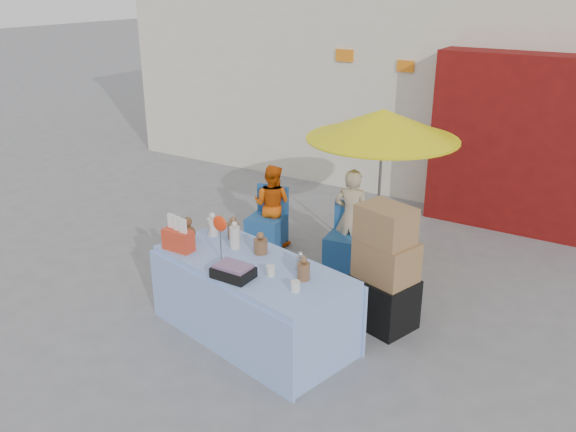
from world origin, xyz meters
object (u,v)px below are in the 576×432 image
Objects in this scene: box_stack at (385,272)px; market_table at (252,298)px; vendor_orange at (272,205)px; vendor_beige at (352,217)px; chair_right at (346,249)px; umbrella at (383,125)px; chair_left at (267,229)px.

market_table is at bearing -140.08° from box_stack.
vendor_beige reaches higher than vendor_orange.
market_table reaches higher than chair_right.
vendor_orange is 0.89× the size of vendor_beige.
vendor_orange is at bearing 151.63° from box_stack.
vendor_beige is 0.63× the size of umbrella.
vendor_orange is 0.84× the size of box_stack.
vendor_orange is 2.03m from umbrella.
box_stack reaches higher than market_table.
vendor_beige is (1.25, 0.00, 0.07)m from vendor_orange.
umbrella reaches higher than vendor_beige.
chair_right is at bearing 100.48° from market_table.
market_table is 2.43m from vendor_orange.
market_table is 1.82× the size of vendor_beige.
umbrella is (0.30, 0.28, 1.64)m from chair_right.
umbrella is at bearing 93.31° from market_table.
vendor_orange is at bearing 131.54° from market_table.
box_stack is at bearing -55.00° from chair_right.
umbrella is at bearing 35.35° from chair_right.
market_table is 2.81× the size of chair_left.
chair_left is at bearing 81.17° from vendor_orange.
chair_right is at bearing 132.91° from box_stack.
market_table is at bearing -100.44° from chair_right.
vendor_orange is at bearing 81.17° from chair_left.
vendor_beige reaches higher than chair_left.
umbrella reaches higher than chair_right.
chair_right is 0.73× the size of vendor_orange.
chair_left is 1.00× the size of chair_right.
chair_left is at bearing -169.62° from umbrella.
market_table is 2.74m from umbrella.
umbrella is 1.50× the size of box_stack.
market_table is 2.04× the size of vendor_orange.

